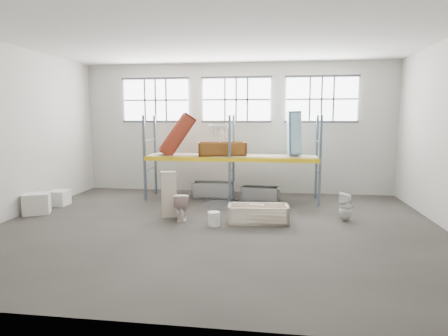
% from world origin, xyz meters
% --- Properties ---
extents(floor, '(12.00, 10.00, 0.10)m').
position_xyz_m(floor, '(0.00, 0.00, -0.05)').
color(floor, '#433F3A').
rests_on(floor, ground).
extents(ceiling, '(12.00, 10.00, 0.10)m').
position_xyz_m(ceiling, '(0.00, 0.00, 5.05)').
color(ceiling, silver).
rests_on(ceiling, ground).
extents(wall_back, '(12.00, 0.10, 5.00)m').
position_xyz_m(wall_back, '(0.00, 5.05, 2.50)').
color(wall_back, '#B4B2A7').
rests_on(wall_back, ground).
extents(wall_front, '(12.00, 0.10, 5.00)m').
position_xyz_m(wall_front, '(0.00, -5.05, 2.50)').
color(wall_front, '#A4A297').
rests_on(wall_front, ground).
extents(wall_left, '(0.10, 10.00, 5.00)m').
position_xyz_m(wall_left, '(-6.05, 0.00, 2.50)').
color(wall_left, '#B7B5AA').
rests_on(wall_left, ground).
extents(window_left, '(2.60, 0.04, 1.60)m').
position_xyz_m(window_left, '(-3.20, 4.94, 3.60)').
color(window_left, white).
rests_on(window_left, wall_back).
extents(window_mid, '(2.60, 0.04, 1.60)m').
position_xyz_m(window_mid, '(0.00, 4.94, 3.60)').
color(window_mid, white).
rests_on(window_mid, wall_back).
extents(window_right, '(2.60, 0.04, 1.60)m').
position_xyz_m(window_right, '(3.20, 4.94, 3.60)').
color(window_right, white).
rests_on(window_right, wall_back).
extents(rack_upright_la, '(0.08, 0.08, 3.00)m').
position_xyz_m(rack_upright_la, '(-3.00, 2.90, 1.50)').
color(rack_upright_la, slate).
rests_on(rack_upright_la, floor).
extents(rack_upright_lb, '(0.08, 0.08, 3.00)m').
position_xyz_m(rack_upright_lb, '(-3.00, 4.10, 1.50)').
color(rack_upright_lb, slate).
rests_on(rack_upright_lb, floor).
extents(rack_upright_ma, '(0.08, 0.08, 3.00)m').
position_xyz_m(rack_upright_ma, '(0.00, 2.90, 1.50)').
color(rack_upright_ma, slate).
rests_on(rack_upright_ma, floor).
extents(rack_upright_mb, '(0.08, 0.08, 3.00)m').
position_xyz_m(rack_upright_mb, '(0.00, 4.10, 1.50)').
color(rack_upright_mb, slate).
rests_on(rack_upright_mb, floor).
extents(rack_upright_ra, '(0.08, 0.08, 3.00)m').
position_xyz_m(rack_upright_ra, '(3.00, 2.90, 1.50)').
color(rack_upright_ra, slate).
rests_on(rack_upright_ra, floor).
extents(rack_upright_rb, '(0.08, 0.08, 3.00)m').
position_xyz_m(rack_upright_rb, '(3.00, 4.10, 1.50)').
color(rack_upright_rb, slate).
rests_on(rack_upright_rb, floor).
extents(rack_beam_front, '(6.00, 0.10, 0.14)m').
position_xyz_m(rack_beam_front, '(0.00, 2.90, 1.50)').
color(rack_beam_front, yellow).
rests_on(rack_beam_front, floor).
extents(rack_beam_back, '(6.00, 0.10, 0.14)m').
position_xyz_m(rack_beam_back, '(0.00, 4.10, 1.50)').
color(rack_beam_back, yellow).
rests_on(rack_beam_back, floor).
extents(shelf_deck, '(5.90, 1.10, 0.03)m').
position_xyz_m(shelf_deck, '(0.00, 3.50, 1.58)').
color(shelf_deck, gray).
rests_on(shelf_deck, floor).
extents(wet_patch, '(1.80, 1.80, 0.00)m').
position_xyz_m(wet_patch, '(0.00, 2.70, 0.00)').
color(wet_patch, black).
rests_on(wet_patch, floor).
extents(bathtub_beige, '(1.74, 0.94, 0.49)m').
position_xyz_m(bathtub_beige, '(1.10, 0.56, 0.25)').
color(bathtub_beige, beige).
rests_on(bathtub_beige, floor).
extents(cistern_spare, '(0.45, 0.26, 0.41)m').
position_xyz_m(cistern_spare, '(1.04, 0.73, 0.28)').
color(cistern_spare, beige).
rests_on(cistern_spare, bathtub_beige).
extents(sink_in_tub, '(0.54, 0.54, 0.16)m').
position_xyz_m(sink_in_tub, '(0.61, 0.59, 0.16)').
color(sink_in_tub, beige).
rests_on(sink_in_tub, bathtub_beige).
extents(toilet_beige, '(0.56, 0.82, 0.77)m').
position_xyz_m(toilet_beige, '(-1.11, 0.62, 0.38)').
color(toilet_beige, silver).
rests_on(toilet_beige, floor).
extents(cistern_tall, '(0.50, 0.41, 1.35)m').
position_xyz_m(cistern_tall, '(-1.56, 0.85, 0.68)').
color(cistern_tall, '#C2B39E').
rests_on(cistern_tall, floor).
extents(toilet_white, '(0.44, 0.44, 0.81)m').
position_xyz_m(toilet_white, '(3.56, 1.13, 0.41)').
color(toilet_white, white).
rests_on(toilet_white, floor).
extents(steel_tub_left, '(1.56, 0.78, 0.56)m').
position_xyz_m(steel_tub_left, '(-0.71, 3.83, 0.28)').
color(steel_tub_left, '#B3B7BC').
rests_on(steel_tub_left, floor).
extents(steel_tub_right, '(1.40, 0.78, 0.49)m').
position_xyz_m(steel_tub_right, '(1.02, 3.48, 0.24)').
color(steel_tub_right, '#929699').
rests_on(steel_tub_right, floor).
extents(rust_tub_flat, '(1.79, 1.11, 0.47)m').
position_xyz_m(rust_tub_flat, '(-0.34, 3.43, 1.82)').
color(rust_tub_flat, brown).
rests_on(rust_tub_flat, shelf_deck).
extents(rust_tub_tilted, '(1.50, 1.18, 1.61)m').
position_xyz_m(rust_tub_tilted, '(-1.97, 3.49, 2.29)').
color(rust_tub_tilted, maroon).
rests_on(rust_tub_tilted, shelf_deck).
extents(sink_on_shelf, '(0.71, 0.55, 0.63)m').
position_xyz_m(sink_on_shelf, '(-0.40, 3.12, 2.09)').
color(sink_on_shelf, silver).
rests_on(sink_on_shelf, rust_tub_flat).
extents(blue_tub_upright, '(0.53, 0.73, 1.50)m').
position_xyz_m(blue_tub_upright, '(2.16, 3.57, 2.40)').
color(blue_tub_upright, '#87B5D5').
rests_on(blue_tub_upright, shelf_deck).
extents(bucket, '(0.39, 0.39, 0.38)m').
position_xyz_m(bucket, '(-0.08, 0.07, 0.19)').
color(bucket, white).
rests_on(bucket, floor).
extents(carton_near, '(0.93, 0.88, 0.63)m').
position_xyz_m(carton_near, '(-5.67, 0.65, 0.31)').
color(carton_near, silver).
rests_on(carton_near, floor).
extents(carton_far, '(0.61, 0.61, 0.49)m').
position_xyz_m(carton_far, '(-5.64, 1.81, 0.25)').
color(carton_far, silver).
rests_on(carton_far, floor).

